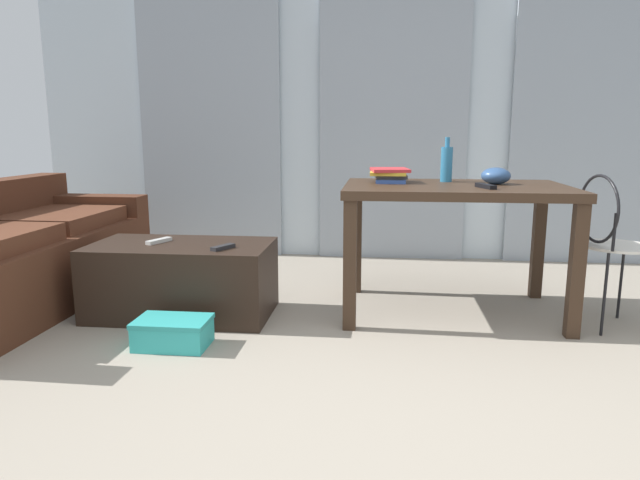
{
  "coord_description": "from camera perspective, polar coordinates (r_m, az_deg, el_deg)",
  "views": [
    {
      "loc": [
        -0.08,
        -1.86,
        1.07
      ],
      "look_at": [
        -0.45,
        1.48,
        0.42
      ],
      "focal_mm": 31.71,
      "sensor_mm": 36.0,
      "label": 1
    }
  ],
  "objects": [
    {
      "name": "craft_table",
      "position": [
        3.38,
        13.44,
        3.67
      ],
      "size": [
        1.27,
        0.84,
        0.76
      ],
      "color": "#382619",
      "rests_on": "ground"
    },
    {
      "name": "bowl",
      "position": [
        3.48,
        17.32,
        6.2
      ],
      "size": [
        0.17,
        0.17,
        0.1
      ],
      "primitive_type": "ellipsoid",
      "color": "#2D4C7A",
      "rests_on": "craft_table"
    },
    {
      "name": "shoebox",
      "position": [
        2.97,
        -14.62,
        -9.02
      ],
      "size": [
        0.37,
        0.24,
        0.14
      ],
      "color": "#33B2AD",
      "rests_on": "ground"
    },
    {
      "name": "tv_remote_secondary",
      "position": [
        3.18,
        -9.76,
        -0.72
      ],
      "size": [
        0.11,
        0.16,
        0.02
      ],
      "primitive_type": "cube",
      "rotation": [
        0.0,
        0.0,
        -0.49
      ],
      "color": "#232326",
      "rests_on": "coffee_table"
    },
    {
      "name": "wire_chair",
      "position": [
        3.41,
        27.05,
        0.64
      ],
      "size": [
        0.37,
        0.4,
        0.85
      ],
      "color": "silver",
      "rests_on": "ground"
    },
    {
      "name": "tv_remote_on_table",
      "position": [
        3.22,
        16.37,
        5.24
      ],
      "size": [
        0.09,
        0.18,
        0.02
      ],
      "primitive_type": "cube",
      "rotation": [
        0.0,
        0.0,
        0.31
      ],
      "color": "black",
      "rests_on": "craft_table"
    },
    {
      "name": "wall_back",
      "position": [
        4.88,
        7.4,
        13.28
      ],
      "size": [
        6.07,
        0.1,
        2.55
      ],
      "primitive_type": "cube",
      "color": "silver",
      "rests_on": "ground"
    },
    {
      "name": "curtains",
      "position": [
        4.79,
        7.37,
        11.47
      ],
      "size": [
        4.32,
        0.03,
        2.25
      ],
      "color": "#99A3AD",
      "rests_on": "ground"
    },
    {
      "name": "ground_plane",
      "position": [
        3.16,
        7.42,
        -8.97
      ],
      "size": [
        7.22,
        7.22,
        0.0
      ],
      "primitive_type": "plane",
      "color": "gray"
    },
    {
      "name": "bottle_near",
      "position": [
        3.57,
        12.65,
        7.54
      ],
      "size": [
        0.07,
        0.07,
        0.27
      ],
      "color": "teal",
      "rests_on": "craft_table"
    },
    {
      "name": "couch",
      "position": [
        3.96,
        -28.77,
        -1.58
      ],
      "size": [
        0.88,
        2.0,
        0.75
      ],
      "color": "#4C2819",
      "rests_on": "ground"
    },
    {
      "name": "book_stack",
      "position": [
        3.47,
        7.06,
        6.57
      ],
      "size": [
        0.25,
        0.3,
        0.08
      ],
      "color": "#33519E",
      "rests_on": "craft_table"
    },
    {
      "name": "coffee_table",
      "position": [
        3.43,
        -13.73,
        -3.86
      ],
      "size": [
        1.04,
        0.57,
        0.43
      ],
      "color": "black",
      "rests_on": "ground"
    },
    {
      "name": "tv_remote_primary",
      "position": [
        3.45,
        -15.94,
        -0.08
      ],
      "size": [
        0.11,
        0.17,
        0.02
      ],
      "primitive_type": "cube",
      "rotation": [
        0.0,
        0.0,
        -0.42
      ],
      "color": "#B7B7B2",
      "rests_on": "coffee_table"
    }
  ]
}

